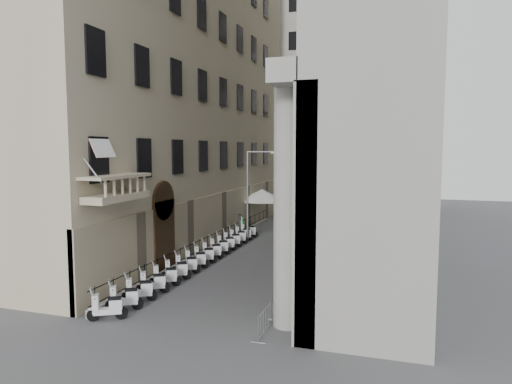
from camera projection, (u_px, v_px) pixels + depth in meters
ground at (119, 377)px, 15.07m from camera, size 120.00×120.00×0.00m
left_building at (193, 30)px, 36.57m from camera, size 5.00×36.00×34.00m
far_building at (332, 91)px, 59.19m from camera, size 22.00×10.00×30.00m
iron_fence at (212, 251)px, 33.44m from camera, size 0.30×28.00×1.40m
blue_awning at (342, 238)px, 38.50m from camera, size 1.60×3.00×3.00m
flag at (108, 313)px, 21.01m from camera, size 1.00×1.40×8.20m
scooter_0 at (108, 320)px, 20.08m from camera, size 1.50×1.17×1.50m
scooter_1 at (125, 310)px, 21.31m from camera, size 1.50×1.17×1.50m
scooter_2 at (140, 301)px, 22.54m from camera, size 1.50×1.17×1.50m
scooter_3 at (153, 294)px, 23.77m from camera, size 1.50×1.17×1.50m
scooter_4 at (166, 286)px, 24.99m from camera, size 1.50×1.17×1.50m
scooter_5 at (177, 280)px, 26.22m from camera, size 1.50×1.17×1.50m
scooter_6 at (187, 274)px, 27.45m from camera, size 1.50×1.17×1.50m
scooter_7 at (196, 269)px, 28.68m from camera, size 1.50×1.17×1.50m
scooter_8 at (204, 264)px, 29.91m from camera, size 1.50×1.17×1.50m
scooter_9 at (212, 259)px, 31.13m from camera, size 1.50×1.17×1.50m
scooter_10 at (219, 255)px, 32.36m from camera, size 1.50×1.17×1.50m
scooter_11 at (226, 251)px, 33.59m from camera, size 1.50×1.17×1.50m
scooter_12 at (232, 247)px, 34.82m from camera, size 1.50×1.17×1.50m
scooter_13 at (238, 244)px, 36.05m from camera, size 1.50×1.17×1.50m
scooter_14 at (243, 241)px, 37.27m from camera, size 1.50×1.17×1.50m
scooter_15 at (248, 238)px, 38.50m from camera, size 1.50×1.17×1.50m
barrier_0 at (267, 332)px, 18.82m from camera, size 0.60×2.40×1.10m
barrier_1 at (282, 311)px, 21.19m from camera, size 0.60×2.40×1.10m
barrier_2 at (294, 295)px, 23.57m from camera, size 0.60×2.40×1.10m
barrier_3 at (304, 281)px, 25.94m from camera, size 0.60×2.40×1.10m
barrier_4 at (312, 270)px, 28.31m from camera, size 0.60×2.40×1.10m
barrier_5 at (319, 261)px, 30.68m from camera, size 0.60×2.40×1.10m
barrier_6 at (324, 253)px, 33.06m from camera, size 0.60×2.40×1.10m
barrier_7 at (330, 246)px, 35.43m from camera, size 0.60×2.40×1.10m
barrier_8 at (334, 240)px, 37.80m from camera, size 0.60×2.40×1.10m
security_tent at (264, 196)px, 43.27m from camera, size 4.50×4.50×3.66m
street_lamp at (251, 189)px, 36.33m from camera, size 2.35×0.73×7.32m
info_kiosk at (240, 226)px, 38.81m from camera, size 0.58×0.95×1.93m
pedestrian_a at (294, 219)px, 43.73m from camera, size 0.64×0.48×1.59m
pedestrian_b at (335, 218)px, 44.62m from camera, size 0.78×0.63×1.52m
pedestrian_c at (301, 209)px, 49.61m from camera, size 1.02×0.80×1.82m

